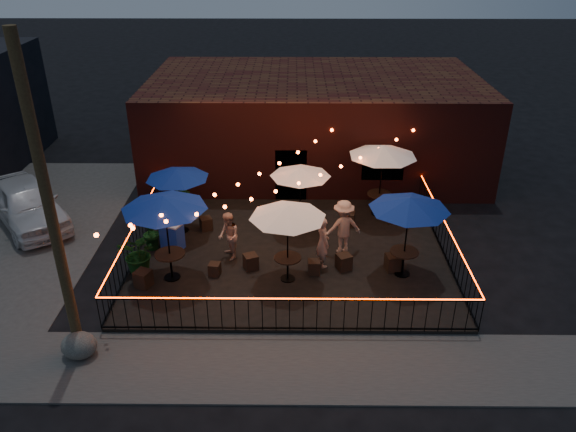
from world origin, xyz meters
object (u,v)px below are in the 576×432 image
Objects in this scene: cafe_table_2 at (288,213)px; cafe_table_4 at (410,205)px; cafe_table_0 at (164,204)px; boulder at (79,346)px; cafe_table_3 at (300,172)px; cafe_table_1 at (177,174)px; cafe_table_5 at (383,152)px; cooler at (172,236)px; utility_pole at (50,211)px.

cafe_table_4 is (3.52, 0.31, 0.13)m from cafe_table_2.
cafe_table_2 is 0.89× the size of cafe_table_4.
cafe_table_4 is at bearing 5.02° from cafe_table_2.
cafe_table_0 is at bearing 179.32° from cafe_table_2.
cafe_table_2 is 6.51m from boulder.
cafe_table_3 is 2.58× the size of boulder.
cafe_table_4 is at bearing -20.43° from cafe_table_1.
cafe_table_5 is 3.35× the size of cooler.
cafe_table_1 is at bearing 141.06° from cafe_table_2.
cooler is (-7.35, 1.47, -1.91)m from cafe_table_4.
cafe_table_4 is at bearing 2.18° from cafe_table_0.
cafe_table_4 is (7.25, -2.70, 0.24)m from cafe_table_1.
utility_pole is at bearing 113.71° from boulder.
cafe_table_1 is at bearing -169.17° from cafe_table_5.
cafe_table_5 reaches higher than cooler.
cafe_table_0 is at bearing 63.50° from boulder.
utility_pole reaches higher than boulder.
boulder is (-8.52, -7.68, -2.26)m from cafe_table_5.
cafe_table_5 is (-0.21, 4.05, 0.07)m from cafe_table_4.
cafe_table_5 is 11.69m from boulder.
cafe_table_5 reaches higher than boulder.
cooler is at bearing 74.89° from boulder.
cafe_table_0 reaches higher than cooler.
boulder is at bearing -130.16° from cafe_table_3.
utility_pole is 3.47× the size of cafe_table_3.
cafe_table_3 is at bearing 83.11° from cafe_table_2.
cafe_table_2 reaches higher than cooler.
cafe_table_5 is 3.57× the size of boulder.
cafe_table_5 is (2.92, 1.05, 0.35)m from cafe_table_3.
boulder is (-1.48, -6.34, -1.95)m from cafe_table_1.
cafe_table_3 is at bearing 4.19° from cafe_table_1.
cafe_table_0 is 2.69m from cooler.
cafe_table_2 is 5.48m from cafe_table_5.
cafe_table_2 is (3.73, -3.01, 0.11)m from cafe_table_1.
cafe_table_0 reaches higher than cafe_table_4.
cafe_table_2 is at bearing -127.29° from cafe_table_5.
cafe_table_0 is 2.90× the size of cooler.
cafe_table_5 is at bearing 32.25° from cafe_table_0.
utility_pole reaches higher than cafe_table_3.
cafe_table_5 is (3.32, 4.36, 0.20)m from cafe_table_2.
cafe_table_3 reaches higher than cooler.
cooler is at bearing -160.08° from cafe_table_3.
cafe_table_2 is at bearing -174.98° from cafe_table_4.
utility_pole is 6.07m from cooler.
boulder is (-5.60, -6.64, -1.91)m from cafe_table_3.
cafe_table_2 is 4.58m from cooler.
utility_pole is at bearing -132.02° from cafe_table_3.
cafe_table_5 is (7.04, 1.35, 0.31)m from cafe_table_1.
cooler is (1.50, 4.83, -3.37)m from utility_pole.
cafe_table_0 is at bearing -147.75° from cafe_table_5.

